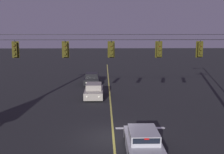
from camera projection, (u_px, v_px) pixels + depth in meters
name	position (u px, v px, depth m)	size (l,w,h in m)	color
ground_plane	(113.00, 137.00, 17.56)	(180.00, 180.00, 0.00)	black
lane_centre_stripe	(110.00, 104.00, 25.69)	(0.14, 60.00, 0.01)	#D1C64C
stop_bar_paint	(140.00, 128.00, 19.24)	(3.40, 0.36, 0.01)	silver
signal_span_assembly	(112.00, 71.00, 19.14)	(19.82, 0.32, 7.42)	#423021
traffic_light_leftmost	(15.00, 50.00, 18.70)	(0.48, 0.41, 1.22)	black
traffic_light_left_inner	(65.00, 50.00, 18.79)	(0.48, 0.41, 1.22)	black
traffic_light_centre	(111.00, 50.00, 18.88)	(0.48, 0.41, 1.22)	black
traffic_light_right_inner	(159.00, 49.00, 18.96)	(0.48, 0.41, 1.22)	black
traffic_light_rightmost	(200.00, 49.00, 19.04)	(0.48, 0.41, 1.22)	black
car_waiting_near_lane	(143.00, 142.00, 15.13)	(1.80, 4.33, 1.39)	#A5A5AD
car_oncoming_lead	(94.00, 91.00, 28.03)	(1.80, 4.42, 1.39)	gray
car_oncoming_trailing	(92.00, 79.00, 34.99)	(1.80, 4.42, 1.39)	black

